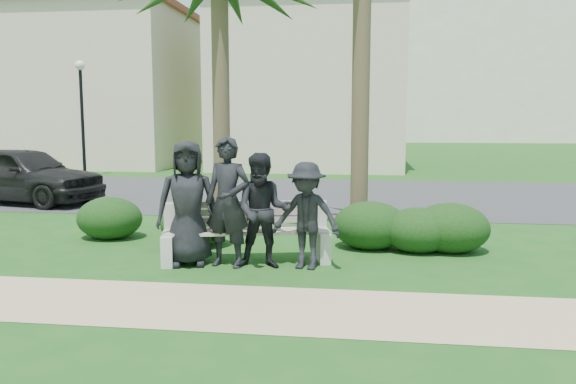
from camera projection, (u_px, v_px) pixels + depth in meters
name	position (u px, v px, depth m)	size (l,w,h in m)	color
ground	(266.00, 266.00, 8.17)	(160.00, 160.00, 0.00)	#174D16
footpath	(240.00, 307.00, 6.40)	(30.00, 1.60, 0.01)	tan
asphalt_street	(314.00, 194.00, 16.03)	(160.00, 8.00, 0.01)	#2D2D30
stucco_bldg_left	(83.00, 87.00, 26.96)	(10.40, 8.40, 7.30)	beige
stucco_bldg_right	(311.00, 86.00, 25.52)	(8.40, 8.40, 7.30)	beige
hotel_tower	(486.00, 11.00, 58.70)	(26.00, 18.00, 37.30)	beige
street_lamp	(81.00, 97.00, 20.76)	(0.36, 0.36, 4.29)	black
park_bench	(247.00, 236.00, 8.40)	(2.59, 1.09, 0.86)	#AB9C8F
man_a	(188.00, 203.00, 8.16)	(0.89, 0.58, 1.83)	black
man_b	(228.00, 202.00, 8.08)	(0.69, 0.45, 1.88)	black
man_c	(263.00, 211.00, 8.00)	(0.81, 0.63, 1.66)	black
man_d	(306.00, 216.00, 7.96)	(0.99, 0.57, 1.53)	black
hedge_a	(110.00, 217.00, 10.08)	(1.18, 0.97, 0.77)	black
hedge_b	(195.00, 223.00, 9.49)	(1.19, 0.98, 0.78)	black
hedge_d	(370.00, 224.00, 9.30)	(1.24, 1.02, 0.81)	black
hedge_e	(418.00, 229.00, 9.06)	(1.13, 0.94, 0.74)	black
hedge_f	(450.00, 227.00, 9.05)	(1.25, 1.04, 0.82)	black
car_a	(22.00, 175.00, 14.34)	(1.72, 4.28, 1.46)	black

